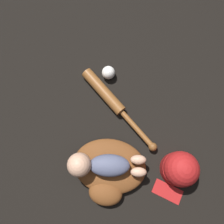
% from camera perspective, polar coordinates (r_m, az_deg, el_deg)
% --- Properties ---
extents(ground_plane, '(6.00, 6.00, 0.00)m').
position_cam_1_polar(ground_plane, '(1.17, -0.30, -13.06)').
color(ground_plane, black).
extents(baseball_glove, '(0.41, 0.37, 0.08)m').
position_cam_1_polar(baseball_glove, '(1.13, -0.83, -14.95)').
color(baseball_glove, brown).
rests_on(baseball_glove, ground).
extents(baby_figure, '(0.37, 0.21, 0.11)m').
position_cam_1_polar(baby_figure, '(1.05, -3.38, -13.69)').
color(baby_figure, '#4C516B').
rests_on(baby_figure, baseball_glove).
extents(baseball_bat, '(0.52, 0.32, 0.06)m').
position_cam_1_polar(baseball_bat, '(1.20, -0.37, 3.28)').
color(baseball_bat, brown).
rests_on(baseball_bat, ground).
extents(baseball, '(0.08, 0.08, 0.08)m').
position_cam_1_polar(baseball, '(1.25, -0.94, 10.24)').
color(baseball, white).
rests_on(baseball, ground).
extents(baseball_cap, '(0.17, 0.25, 0.17)m').
position_cam_1_polar(baseball_cap, '(1.15, 17.36, -14.08)').
color(baseball_cap, maroon).
rests_on(baseball_cap, ground).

